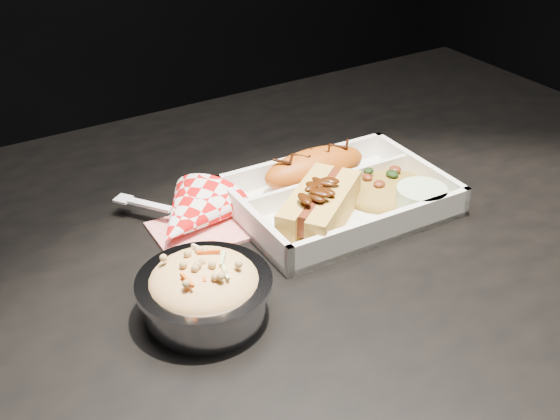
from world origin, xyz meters
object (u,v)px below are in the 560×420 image
object	(u,v)px
dining_table	(301,287)
hotdog	(320,205)
napkin_fork	(190,217)
food_tray	(339,201)
fried_pastry	(315,168)
foil_coleslaw_cup	(204,289)

from	to	relation	value
dining_table	hotdog	size ratio (longest dim) A/B	8.45
dining_table	napkin_fork	world-z (taller)	napkin_fork
hotdog	napkin_fork	world-z (taller)	napkin_fork
hotdog	food_tray	bearing A→B (deg)	-7.34
fried_pastry	hotdog	bearing A→B (deg)	-120.52
dining_table	napkin_fork	bearing A→B (deg)	152.08
hotdog	napkin_fork	size ratio (longest dim) A/B	0.90
napkin_fork	hotdog	bearing A→B (deg)	23.35
dining_table	food_tray	size ratio (longest dim) A/B	4.70
dining_table	napkin_fork	distance (m)	0.17
fried_pastry	napkin_fork	distance (m)	0.18
fried_pastry	napkin_fork	size ratio (longest dim) A/B	0.89
hotdog	napkin_fork	bearing A→B (deg)	112.29
foil_coleslaw_cup	hotdog	bearing A→B (deg)	21.00
hotdog	fried_pastry	bearing A→B (deg)	23.13
food_tray	hotdog	size ratio (longest dim) A/B	1.80
dining_table	hotdog	world-z (taller)	hotdog
hotdog	foil_coleslaw_cup	size ratio (longest dim) A/B	1.09
food_tray	napkin_fork	distance (m)	0.18
dining_table	foil_coleslaw_cup	bearing A→B (deg)	-152.76
dining_table	food_tray	distance (m)	0.12
hotdog	napkin_fork	distance (m)	0.15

